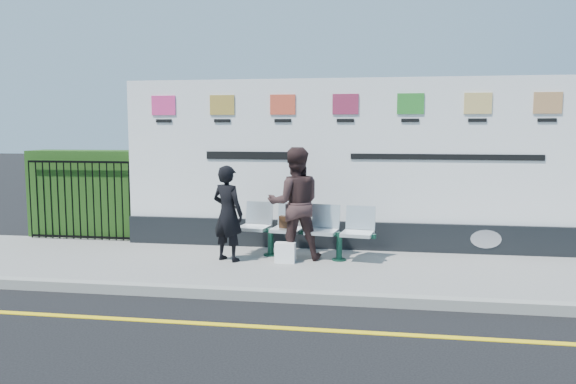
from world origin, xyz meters
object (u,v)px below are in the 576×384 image
Objects in this scene: billboard at (345,176)px; woman_right at (295,204)px; woman_left at (228,213)px; bench at (304,243)px.

woman_right is (-0.76, -0.95, -0.38)m from billboard.
woman_left is 0.84× the size of woman_right.
woman_right is at bearing -128.46° from billboard.
woman_left is (-1.80, -1.24, -0.53)m from billboard.
bench is at bearing -125.50° from billboard.
bench is 1.36m from woman_left.
woman_right is at bearing -140.73° from woman_left.
woman_right reaches higher than woman_left.
bench is at bearing -138.26° from woman_left.
billboard is 5.16× the size of woman_left.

